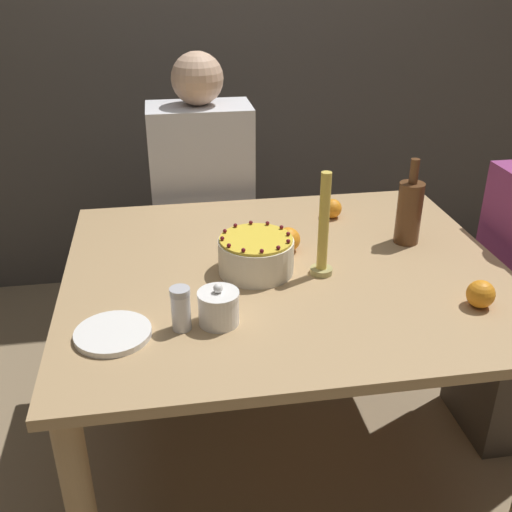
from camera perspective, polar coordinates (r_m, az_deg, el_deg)
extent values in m
plane|color=#8C7556|center=(2.22, 2.47, -18.13)|extent=(12.00, 12.00, 0.00)
cube|color=#4C4742|center=(2.96, -2.79, 21.72)|extent=(8.00, 0.05, 2.60)
cube|color=tan|center=(1.78, 2.92, -1.52)|extent=(1.30, 1.11, 0.03)
cylinder|color=tan|center=(2.37, -13.91, -4.74)|extent=(0.07, 0.07, 0.71)
cylinder|color=tan|center=(2.54, 13.49, -2.50)|extent=(0.07, 0.07, 0.71)
cylinder|color=#EFE5CC|center=(1.73, 0.00, 0.00)|extent=(0.22, 0.22, 0.10)
cylinder|color=yellow|center=(1.70, 0.00, 1.61)|extent=(0.21, 0.21, 0.01)
sphere|color=maroon|center=(1.72, 3.18, 2.13)|extent=(0.01, 0.01, 0.01)
sphere|color=maroon|center=(1.76, 2.44, 2.76)|extent=(0.01, 0.01, 0.01)
sphere|color=maroon|center=(1.78, 1.10, 3.15)|extent=(0.01, 0.01, 0.01)
sphere|color=maroon|center=(1.79, -0.50, 3.21)|extent=(0.01, 0.01, 0.01)
sphere|color=maroon|center=(1.77, -1.98, 2.94)|extent=(0.01, 0.01, 0.01)
sphere|color=maroon|center=(1.73, -2.98, 2.39)|extent=(0.01, 0.01, 0.01)
sphere|color=maroon|center=(1.69, -3.23, 1.69)|extent=(0.01, 0.01, 0.01)
sphere|color=maroon|center=(1.65, -2.60, 1.02)|extent=(0.01, 0.01, 0.01)
sphere|color=maroon|center=(1.62, -1.21, 0.57)|extent=(0.01, 0.01, 0.01)
sphere|color=maroon|center=(1.61, 0.55, 0.49)|extent=(0.01, 0.01, 0.01)
sphere|color=maroon|center=(1.63, 2.14, 0.81)|extent=(0.01, 0.01, 0.01)
sphere|color=maroon|center=(1.67, 3.09, 1.42)|extent=(0.01, 0.01, 0.01)
cylinder|color=white|center=(1.50, -3.57, -5.13)|extent=(0.10, 0.10, 0.08)
cylinder|color=white|center=(1.48, -3.62, -3.68)|extent=(0.11, 0.11, 0.01)
sphere|color=white|center=(1.47, -3.64, -3.08)|extent=(0.02, 0.02, 0.02)
cylinder|color=white|center=(1.48, -7.15, -5.31)|extent=(0.05, 0.05, 0.10)
cylinder|color=silver|center=(1.45, -7.28, -3.39)|extent=(0.05, 0.05, 0.02)
cylinder|color=white|center=(1.51, -13.45, -7.32)|extent=(0.19, 0.19, 0.01)
cylinder|color=white|center=(1.50, -13.48, -7.07)|extent=(0.19, 0.19, 0.01)
cylinder|color=tan|center=(1.75, 6.23, -1.40)|extent=(0.07, 0.07, 0.02)
cylinder|color=gold|center=(1.68, 6.48, 3.24)|extent=(0.03, 0.03, 0.29)
cylinder|color=brown|center=(1.95, 14.36, 3.97)|extent=(0.08, 0.08, 0.20)
cylinder|color=brown|center=(1.90, 14.84, 7.81)|extent=(0.03, 0.03, 0.08)
sphere|color=orange|center=(1.67, 20.61, -3.41)|extent=(0.07, 0.07, 0.07)
sphere|color=orange|center=(1.86, 3.07, 1.58)|extent=(0.08, 0.08, 0.08)
sphere|color=orange|center=(2.11, 7.26, 4.52)|extent=(0.07, 0.07, 0.07)
cube|color=#2D2D38|center=(2.66, -4.73, -3.56)|extent=(0.34, 0.34, 0.45)
cube|color=silver|center=(2.43, -5.19, 7.18)|extent=(0.40, 0.24, 0.60)
sphere|color=#D8AD8C|center=(2.33, -5.62, 16.47)|extent=(0.20, 0.20, 0.20)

